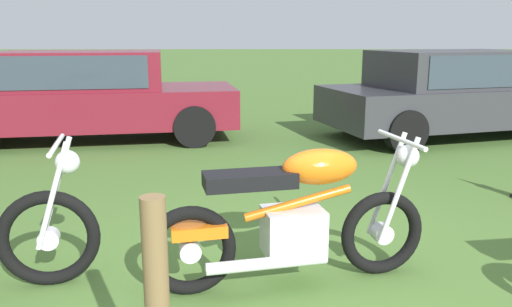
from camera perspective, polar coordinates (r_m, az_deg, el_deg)
ground_plane at (r=3.54m, az=5.72°, el=-15.39°), size 120.00×120.00×0.00m
motorcycle_orange at (r=3.50m, az=4.27°, el=-7.07°), size 1.95×0.81×1.02m
car_burgundy at (r=8.71m, az=-18.07°, el=6.57°), size 4.75×2.47×1.43m
car_charcoal at (r=9.20m, az=21.25°, el=6.64°), size 4.77×2.98×1.43m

